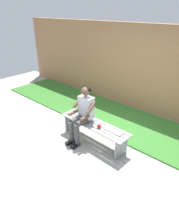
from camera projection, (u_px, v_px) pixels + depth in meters
The scene contains 7 objects.
ground_plane at pixel (32, 143), 4.67m from camera, with size 10.00×7.00×0.04m, color #9E9E99.
grass_strip at pixel (123, 121), 5.52m from camera, with size 9.00×1.76×0.03m, color #387A2D.
brick_wall at pixel (133, 67), 5.97m from camera, with size 9.50×0.24×2.43m, color #B27A51.
bench_near at pixel (94, 128), 4.53m from camera, with size 1.79×0.50×0.48m.
person_seated at pixel (82, 112), 4.45m from camera, with size 0.50×0.69×1.28m.
apple at pixel (99, 126), 4.29m from camera, with size 0.09×0.09×0.09m, color red.
book_open at pixel (114, 131), 4.18m from camera, with size 0.42×0.17×0.02m.
Camera 1 is at (-2.50, 2.93, 2.78)m, focal length 32.07 mm.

